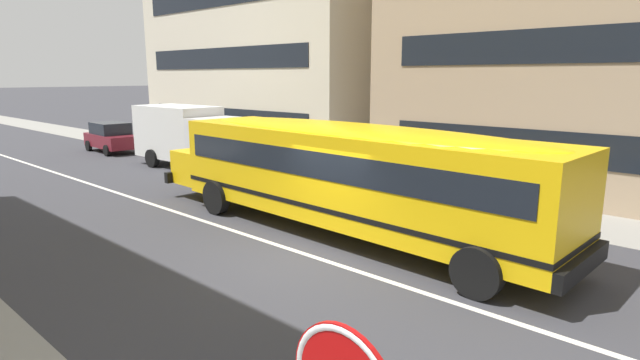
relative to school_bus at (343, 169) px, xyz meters
name	(u,v)px	position (x,y,z in m)	size (l,w,h in m)	color
ground_plane	(312,256)	(0.65, -1.91, -1.77)	(400.00, 400.00, 0.00)	#38383D
sidewalk_far	(458,201)	(0.65, 5.33, -1.77)	(120.00, 3.00, 0.01)	gray
lane_centreline	(312,256)	(0.65, -1.91, -1.77)	(110.00, 0.16, 0.01)	silver
school_bus	(343,169)	(0.00, 0.00, 0.00)	(13.42, 3.42, 2.98)	yellow
parked_car_maroon_by_hydrant	(112,137)	(-19.16, 2.72, -0.93)	(3.99, 2.06, 1.64)	maroon
box_truck	(188,135)	(-11.70, 2.86, -0.23)	(6.10, 2.60, 2.82)	silver
apartment_block_far_left	(296,8)	(-14.36, 12.61, 6.48)	(15.67, 11.63, 16.50)	beige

